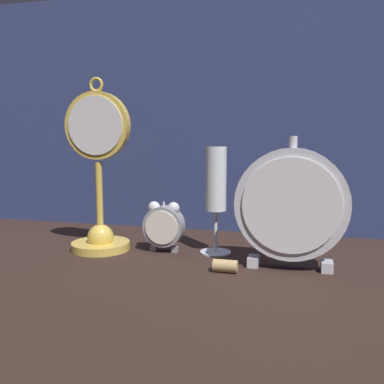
% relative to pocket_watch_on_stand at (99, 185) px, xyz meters
% --- Properties ---
extents(ground_plane, '(4.00, 4.00, 0.00)m').
position_rel_pocket_watch_on_stand_xyz_m(ground_plane, '(0.20, -0.08, -0.13)').
color(ground_plane, black).
extents(fabric_backdrop_drape, '(1.62, 0.01, 0.58)m').
position_rel_pocket_watch_on_stand_xyz_m(fabric_backdrop_drape, '(0.20, 0.24, 0.16)').
color(fabric_backdrop_drape, navy).
rests_on(fabric_backdrop_drape, ground_plane).
extents(pocket_watch_on_stand, '(0.14, 0.12, 0.35)m').
position_rel_pocket_watch_on_stand_xyz_m(pocket_watch_on_stand, '(0.00, 0.00, 0.00)').
color(pocket_watch_on_stand, gold).
rests_on(pocket_watch_on_stand, ground_plane).
extents(alarm_clock_twin_bell, '(0.08, 0.03, 0.10)m').
position_rel_pocket_watch_on_stand_xyz_m(alarm_clock_twin_bell, '(0.13, 0.02, -0.08)').
color(alarm_clock_twin_bell, gray).
rests_on(alarm_clock_twin_bell, ground_plane).
extents(mantel_clock_silver, '(0.20, 0.04, 0.23)m').
position_rel_pocket_watch_on_stand_xyz_m(mantel_clock_silver, '(0.38, -0.04, -0.02)').
color(mantel_clock_silver, silver).
rests_on(mantel_clock_silver, ground_plane).
extents(champagne_flute, '(0.06, 0.06, 0.21)m').
position_rel_pocket_watch_on_stand_xyz_m(champagne_flute, '(0.24, 0.03, -0.00)').
color(champagne_flute, silver).
rests_on(champagne_flute, ground_plane).
extents(wine_cork, '(0.04, 0.02, 0.02)m').
position_rel_pocket_watch_on_stand_xyz_m(wine_cork, '(0.28, -0.08, -0.12)').
color(wine_cork, tan).
rests_on(wine_cork, ground_plane).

